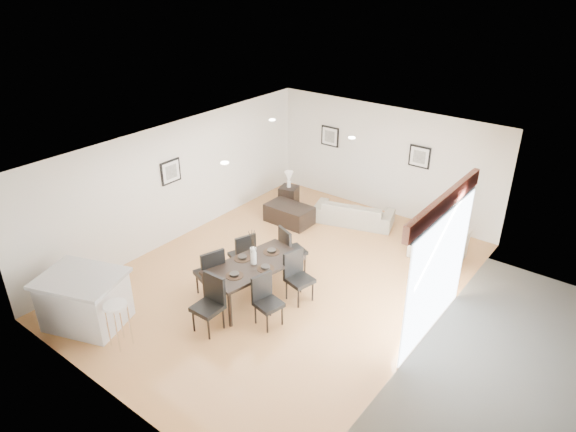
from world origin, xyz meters
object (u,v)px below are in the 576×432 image
Objects in this scene: dining_chair_enear at (266,297)px; dining_chair_foot at (290,248)px; dining_chair_wnear at (211,271)px; kitchen_island at (85,300)px; dining_chair_head at (211,300)px; dining_chair_efar at (297,273)px; coffee_table at (289,214)px; sofa at (354,212)px; dining_table at (254,267)px; bar_stool at (116,310)px; dining_chair_wfar at (244,253)px; side_table at (289,197)px; armchair at (437,244)px.

dining_chair_enear is 0.95× the size of dining_chair_foot.
dining_chair_wnear is 2.24m from kitchen_island.
dining_chair_head reaches higher than dining_chair_enear.
dining_chair_efar reaches higher than coffee_table.
dining_table is (0.13, -3.81, 0.40)m from sofa.
dining_chair_wnear is 3.44m from coffee_table.
bar_stool is (-1.52, -1.94, 0.18)m from dining_chair_enear.
side_table is at bearing -137.47° from dining_chair_wfar.
kitchen_island is at bearing -146.76° from dining_chair_head.
sofa is at bearing -66.22° from dining_chair_foot.
dining_chair_foot is (-0.03, 1.13, -0.12)m from dining_table.
dining_chair_head reaches higher than dining_table.
dining_chair_foot reaches higher than coffee_table.
dining_chair_head is 2.25m from dining_chair_foot.
armchair is at bearing 9.73° from coffee_table.
dining_chair_efar is 1.19× the size of bar_stool.
dining_chair_wfar is at bearing -73.20° from coffee_table.
dining_chair_head is (-0.65, -0.68, 0.05)m from dining_chair_enear.
dining_chair_head is at bearing -67.80° from side_table.
dining_chair_wfar is (-0.01, 0.90, -0.04)m from dining_chair_wnear.
dining_chair_efar is at bearing -50.23° from side_table.
kitchen_island is (-1.19, -1.90, -0.10)m from dining_chair_wnear.
dining_table is at bearing 59.88° from armchair.
armchair is 1.30× the size of bar_stool.
dining_chair_wnear reaches higher than dining_chair_head.
dining_chair_wfar is 1.29m from dining_chair_efar.
dining_table is at bearing 77.30° from dining_chair_wfar.
dining_chair_enear is at bearing 110.35° from dining_chair_wnear.
dining_table is 1.12m from dining_chair_head.
dining_chair_wfar is at bearing -161.23° from dining_chair_wnear.
sofa is 1.91× the size of dining_chair_efar.
side_table is at bearing 53.13° from dining_chair_efar.
dining_chair_foot is 2.22m from coffee_table.
coffee_table is (-1.37, 2.86, -0.46)m from dining_table.
armchair is at bearing 63.62° from dining_chair_head.
armchair is at bearing -13.32° from dining_chair_efar.
dining_chair_wfar reaches higher than coffee_table.
sofa is at bearing 54.43° from kitchen_island.
armchair is 0.55× the size of dining_table.
dining_chair_wnear is 1.26× the size of bar_stool.
bar_stool is at bearing 66.06° from sofa.
dining_chair_enear is 0.91m from dining_chair_efar.
dining_chair_wnear is 0.91m from dining_chair_wfar.
bar_stool is (-0.75, -6.18, 0.44)m from sofa.
dining_chair_wnear is 1.05× the size of dining_chair_foot.
sofa is at bearing 37.34° from coffee_table.
dining_chair_wnear reaches higher than dining_chair_foot.
bar_stool is (-1.52, -2.85, 0.16)m from dining_chair_efar.
sofa is 1.94× the size of dining_chair_wfar.
armchair is 1.14× the size of dining_chair_enear.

